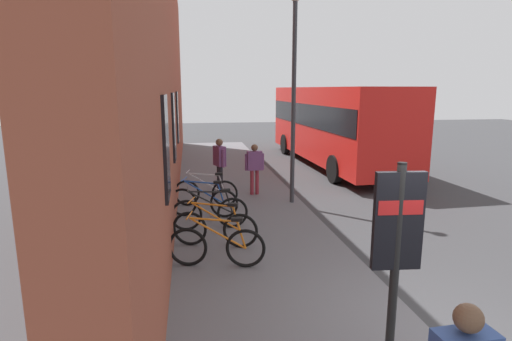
% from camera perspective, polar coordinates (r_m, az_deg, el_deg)
% --- Properties ---
extents(ground, '(60.00, 60.00, 0.00)m').
position_cam_1_polar(ground, '(11.61, 11.92, -5.33)').
color(ground, '#38383A').
extents(sidewalk_pavement, '(24.00, 3.50, 0.12)m').
position_cam_1_polar(sidewalk_pavement, '(12.84, -2.90, -3.22)').
color(sidewalk_pavement, slate).
rests_on(sidewalk_pavement, ground).
extents(station_facade, '(22.00, 0.65, 7.71)m').
position_cam_1_polar(station_facade, '(13.37, -12.57, 13.51)').
color(station_facade, brown).
rests_on(station_facade, ground).
extents(bicycle_beside_lamp, '(0.56, 1.74, 0.97)m').
position_cam_1_polar(bicycle_beside_lamp, '(7.48, -5.47, -10.47)').
color(bicycle_beside_lamp, black).
rests_on(bicycle_beside_lamp, sidewalk_pavement).
extents(bicycle_nearest_sign, '(0.65, 1.71, 0.97)m').
position_cam_1_polar(bicycle_nearest_sign, '(8.39, -5.71, -8.03)').
color(bicycle_nearest_sign, black).
rests_on(bicycle_nearest_sign, sidewalk_pavement).
extents(bicycle_end_of_row, '(0.48, 1.77, 0.97)m').
position_cam_1_polar(bicycle_end_of_row, '(9.41, -6.43, -5.87)').
color(bicycle_end_of_row, black).
rests_on(bicycle_end_of_row, sidewalk_pavement).
extents(bicycle_under_window, '(0.62, 1.72, 0.97)m').
position_cam_1_polar(bicycle_under_window, '(10.32, -7.31, -4.34)').
color(bicycle_under_window, black).
rests_on(bicycle_under_window, sidewalk_pavement).
extents(bicycle_mid_rack, '(0.54, 1.75, 0.97)m').
position_cam_1_polar(bicycle_mid_rack, '(11.26, -6.99, -3.00)').
color(bicycle_mid_rack, black).
rests_on(bicycle_mid_rack, sidewalk_pavement).
extents(transit_info_sign, '(0.13, 0.56, 2.40)m').
position_cam_1_polar(transit_info_sign, '(4.78, 19.12, -8.43)').
color(transit_info_sign, black).
rests_on(transit_info_sign, sidewalk_pavement).
extents(city_bus, '(10.57, 2.87, 3.35)m').
position_cam_1_polar(city_bus, '(18.01, 10.66, 6.80)').
color(city_bus, red).
rests_on(city_bus, ground).
extents(pedestrian_near_bus, '(0.24, 0.59, 1.54)m').
position_cam_1_polar(pedestrian_near_bus, '(12.29, -0.21, 0.92)').
color(pedestrian_near_bus, maroon).
rests_on(pedestrian_near_bus, sidewalk_pavement).
extents(pedestrian_by_facade, '(0.60, 0.39, 1.66)m').
position_cam_1_polar(pedestrian_by_facade, '(12.71, -5.11, 1.55)').
color(pedestrian_by_facade, '#26262D').
rests_on(pedestrian_by_facade, sidewalk_pavement).
extents(street_lamp, '(0.28, 0.28, 5.65)m').
position_cam_1_polar(street_lamp, '(11.25, 5.31, 12.07)').
color(street_lamp, '#333338').
rests_on(street_lamp, sidewalk_pavement).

